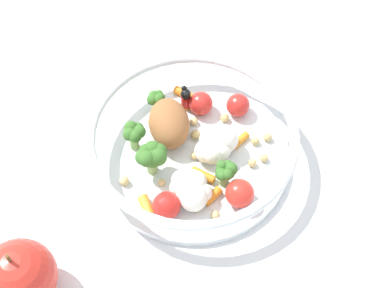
% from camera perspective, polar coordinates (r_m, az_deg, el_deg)
% --- Properties ---
extents(ground_plane, '(2.40, 2.40, 0.00)m').
position_cam_1_polar(ground_plane, '(0.72, 0.41, -2.17)').
color(ground_plane, white).
extents(food_container, '(0.25, 0.25, 0.06)m').
position_cam_1_polar(food_container, '(0.70, -0.02, -0.20)').
color(food_container, white).
rests_on(food_container, ground_plane).
extents(loose_apple, '(0.08, 0.08, 0.09)m').
position_cam_1_polar(loose_apple, '(0.64, -16.55, -12.30)').
color(loose_apple, red).
rests_on(loose_apple, ground_plane).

